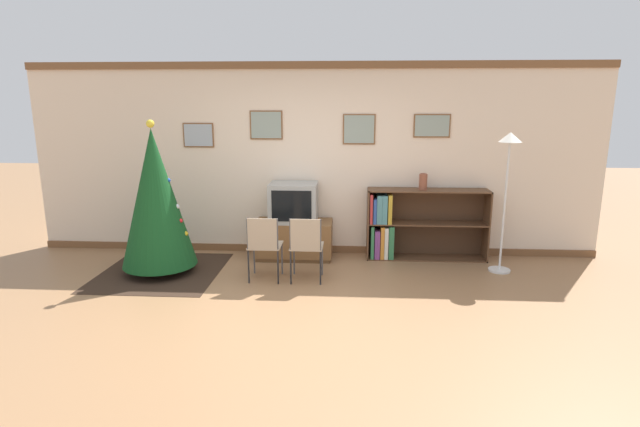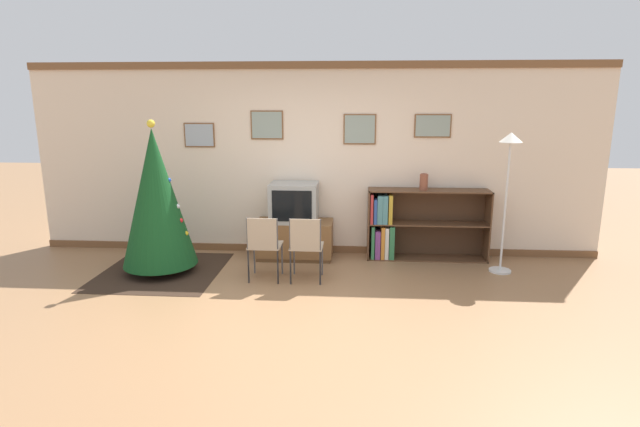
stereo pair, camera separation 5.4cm
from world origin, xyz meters
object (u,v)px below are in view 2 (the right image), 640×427
Objects in this scene: vase at (424,182)px; bookshelf at (406,225)px; folding_chair_left at (264,244)px; folding_chair_right at (306,245)px; television at (294,202)px; tv_console at (295,239)px; standing_lamp at (509,166)px; christmas_tree at (156,198)px.

bookshelf is at bearing 174.83° from vase.
folding_chair_left is 1.00× the size of folding_chair_right.
television is 0.80× the size of folding_chair_left.
folding_chair_left is at bearing -105.12° from tv_console.
standing_lamp reaches higher than folding_chair_right.
bookshelf is at bearing 3.51° from tv_console.
tv_console is at bearing 90.00° from television.
standing_lamp is (2.75, -0.40, 0.58)m from television.
standing_lamp is at bearing 12.58° from folding_chair_right.
bookshelf is (1.82, 1.05, -0.00)m from folding_chair_left.
folding_chair_left is at bearing -169.52° from standing_lamp.
vase is at bearing -5.17° from bookshelf.
tv_console is 0.59× the size of standing_lamp.
vase is at bearing 26.86° from folding_chair_left.
standing_lamp is at bearing -25.99° from vase.
vase reaches higher than television.
christmas_tree is at bearing -165.88° from bookshelf.
tv_console is at bearing 74.88° from folding_chair_left.
bookshelf is (1.30, 1.05, -0.00)m from folding_chair_right.
christmas_tree is 2.38× the size of folding_chair_right.
standing_lamp is at bearing 4.10° from christmas_tree.
folding_chair_right is 3.64× the size of vase.
christmas_tree is 3.36m from bookshelf.
television is at bearing -176.40° from bookshelf.
tv_console is at bearing -177.55° from vase.
christmas_tree reaches higher than bookshelf.
vase is (2.03, 1.03, 0.63)m from folding_chair_left.
television is 2.90× the size of vase.
vase is 1.12m from standing_lamp.
folding_chair_right is 1.94m from vase.
standing_lamp is (3.00, 0.56, 0.91)m from folding_chair_left.
folding_chair_right is at bearing -7.11° from christmas_tree.
folding_chair_left is (-0.26, -0.95, 0.21)m from tv_console.
tv_console is 1.30× the size of folding_chair_left.
vase is (1.78, 0.08, 0.30)m from television.
bookshelf is 0.66m from vase.
vase reaches higher than bookshelf.
standing_lamp is at bearing -8.24° from tv_console.
standing_lamp reaches higher than vase.
television reaches higher than folding_chair_left.
folding_chair_left is at bearing -9.67° from christmas_tree.
standing_lamp reaches higher than tv_console.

